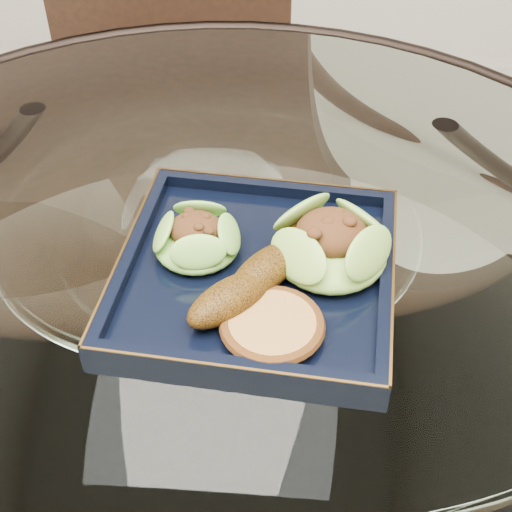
{
  "coord_description": "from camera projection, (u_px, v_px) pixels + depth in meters",
  "views": [
    {
      "loc": [
        0.09,
        -0.55,
        1.27
      ],
      "look_at": [
        0.05,
        -0.04,
        0.8
      ],
      "focal_mm": 50.0,
      "sensor_mm": 36.0,
      "label": 1
    }
  ],
  "objects": [
    {
      "name": "dining_chair",
      "position": [
        162.0,
        117.0,
        1.27
      ],
      "size": [
        0.47,
        0.47,
        1.06
      ],
      "rotation": [
        0.0,
        0.0,
        -0.01
      ],
      "color": "black",
      "rests_on": "ground"
    },
    {
      "name": "lettuce_wrap_left",
      "position": [
        197.0,
        240.0,
        0.72
      ],
      "size": [
        0.11,
        0.11,
        0.03
      ],
      "primitive_type": "ellipsoid",
      "rotation": [
        0.0,
        0.0,
        -0.33
      ],
      "color": "#5BA32F",
      "rests_on": "navy_plate"
    },
    {
      "name": "lettuce_wrap_right",
      "position": [
        330.0,
        247.0,
        0.7
      ],
      "size": [
        0.15,
        0.15,
        0.04
      ],
      "primitive_type": "ellipsoid",
      "rotation": [
        0.0,
        0.0,
        0.41
      ],
      "color": "#55972C",
      "rests_on": "navy_plate"
    },
    {
      "name": "navy_plate",
      "position": [
        256.0,
        278.0,
        0.71
      ],
      "size": [
        0.29,
        0.29,
        0.02
      ],
      "primitive_type": "cube",
      "rotation": [
        0.0,
        0.0,
        -0.09
      ],
      "color": "black",
      "rests_on": "dining_table"
    },
    {
      "name": "dining_table",
      "position": [
        217.0,
        353.0,
        0.87
      ],
      "size": [
        1.13,
        1.13,
        0.77
      ],
      "color": "white",
      "rests_on": "ground"
    },
    {
      "name": "roasted_plantain",
      "position": [
        266.0,
        270.0,
        0.68
      ],
      "size": [
        0.14,
        0.17,
        0.04
      ],
      "primitive_type": "ellipsoid",
      "rotation": [
        0.0,
        0.0,
        0.92
      ],
      "color": "#5A3609",
      "rests_on": "navy_plate"
    },
    {
      "name": "crumb_patty",
      "position": [
        272.0,
        327.0,
        0.64
      ],
      "size": [
        0.09,
        0.09,
        0.02
      ],
      "primitive_type": "cylinder",
      "rotation": [
        0.0,
        0.0,
        0.04
      ],
      "color": "#B8713D",
      "rests_on": "navy_plate"
    }
  ]
}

